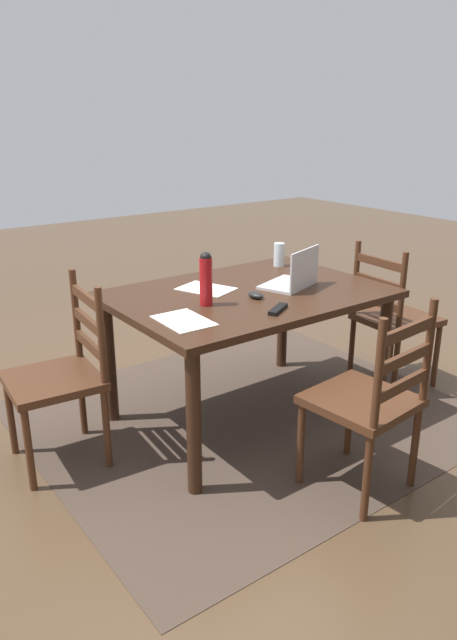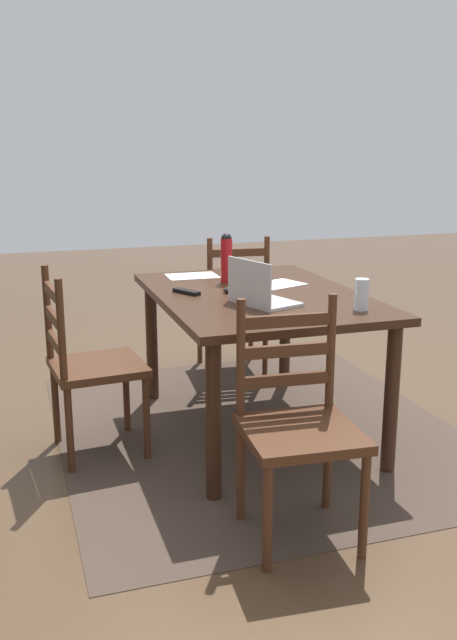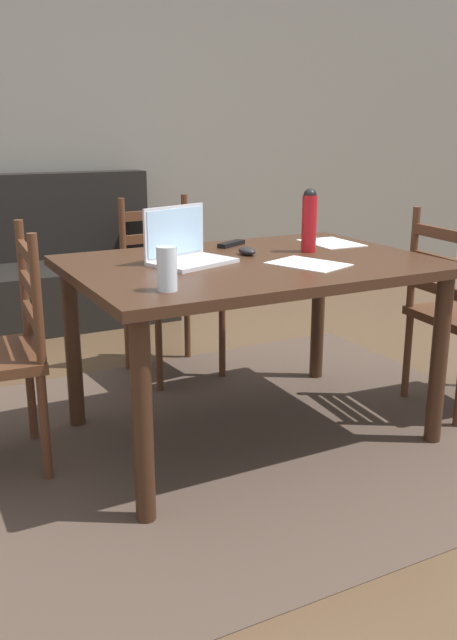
# 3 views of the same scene
# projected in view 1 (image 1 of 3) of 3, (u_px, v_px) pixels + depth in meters

# --- Properties ---
(ground_plane) EXTENTS (14.00, 14.00, 0.00)m
(ground_plane) POSITION_uv_depth(u_px,v_px,m) (247.00, 416.00, 3.50)
(ground_plane) COLOR brown
(area_rug) EXTENTS (2.41, 2.12, 0.01)m
(area_rug) POSITION_uv_depth(u_px,v_px,m) (247.00, 415.00, 3.50)
(area_rug) COLOR #47382D
(area_rug) RESTS_ON ground
(dining_table) EXTENTS (1.47, 1.04, 0.77)m
(dining_table) POSITION_uv_depth(u_px,v_px,m) (248.00, 307.00, 3.28)
(dining_table) COLOR #382114
(dining_table) RESTS_ON ground
(chair_right_near) EXTENTS (0.48, 0.48, 0.95)m
(chair_right_near) POSITION_uv_depth(u_px,v_px,m) (61.00, 376.00, 2.93)
(chair_right_near) COLOR #4C2B19
(chair_right_near) RESTS_ON ground
(chair_far_head) EXTENTS (0.48, 0.48, 0.95)m
(chair_far_head) POSITION_uv_depth(u_px,v_px,m) (369.00, 401.00, 2.67)
(chair_far_head) COLOR #4C2B19
(chair_far_head) RESTS_ON ground
(chair_left_far) EXTENTS (0.47, 0.47, 0.95)m
(chair_left_far) POSITION_uv_depth(u_px,v_px,m) (393.00, 318.00, 3.77)
(chair_left_far) COLOR #4C2B19
(chair_left_far) RESTS_ON ground
(laptop) EXTENTS (0.38, 0.31, 0.23)m
(laptop) POSITION_uv_depth(u_px,v_px,m) (295.00, 277.00, 3.30)
(laptop) COLOR silver
(laptop) RESTS_ON dining_table
(water_bottle) EXTENTS (0.07, 0.07, 0.28)m
(water_bottle) POSITION_uv_depth(u_px,v_px,m) (206.00, 278.00, 2.96)
(water_bottle) COLOR #A81419
(water_bottle) RESTS_ON dining_table
(drinking_glass) EXTENTS (0.07, 0.07, 0.15)m
(drinking_glass) POSITION_uv_depth(u_px,v_px,m) (279.00, 255.00, 3.76)
(drinking_glass) COLOR silver
(drinking_glass) RESTS_ON dining_table
(computer_mouse) EXTENTS (0.07, 0.11, 0.03)m
(computer_mouse) POSITION_uv_depth(u_px,v_px,m) (256.00, 295.00, 3.12)
(computer_mouse) COLOR black
(computer_mouse) RESTS_ON dining_table
(tv_remote) EXTENTS (0.17, 0.12, 0.02)m
(tv_remote) POSITION_uv_depth(u_px,v_px,m) (278.00, 309.00, 2.92)
(tv_remote) COLOR black
(tv_remote) RESTS_ON dining_table
(paper_stack_left) EXTENTS (0.22, 0.30, 0.00)m
(paper_stack_left) POSITION_uv_depth(u_px,v_px,m) (184.00, 321.00, 2.78)
(paper_stack_left) COLOR white
(paper_stack_left) RESTS_ON dining_table
(paper_stack_right) EXTENTS (0.30, 0.35, 0.00)m
(paper_stack_right) POSITION_uv_depth(u_px,v_px,m) (206.00, 289.00, 3.28)
(paper_stack_right) COLOR white
(paper_stack_right) RESTS_ON dining_table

